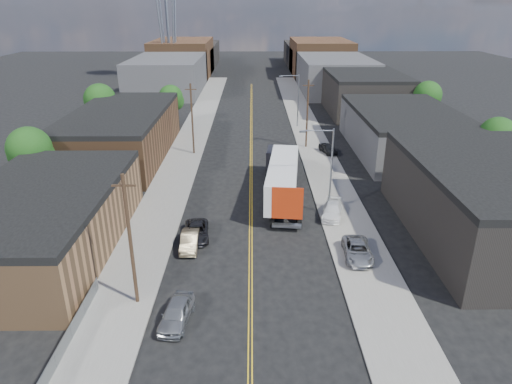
{
  "coord_description": "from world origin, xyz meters",
  "views": [
    {
      "loc": [
        0.18,
        -17.52,
        20.26
      ],
      "look_at": [
        0.53,
        24.82,
        2.5
      ],
      "focal_mm": 32.0,
      "sensor_mm": 36.0,
      "label": 1
    }
  ],
  "objects_px": {
    "semi_truck": "(282,175)",
    "car_right_lot_a": "(357,250)",
    "car_left_c": "(197,231)",
    "car_right_lot_b": "(332,210)",
    "car_ahead_truck": "(281,154)",
    "car_left_b": "(190,241)",
    "car_left_a": "(177,313)",
    "car_right_lot_c": "(328,148)"
  },
  "relations": [
    {
      "from": "semi_truck",
      "to": "car_right_lot_b",
      "type": "bearing_deg",
      "value": -42.65
    },
    {
      "from": "car_right_lot_c",
      "to": "car_ahead_truck",
      "type": "relative_size",
      "value": 0.72
    },
    {
      "from": "car_left_b",
      "to": "car_ahead_truck",
      "type": "bearing_deg",
      "value": 67.02
    },
    {
      "from": "semi_truck",
      "to": "car_right_lot_a",
      "type": "relative_size",
      "value": 3.6
    },
    {
      "from": "car_left_c",
      "to": "car_ahead_truck",
      "type": "xyz_separation_m",
      "value": [
        9.11,
        22.62,
        0.11
      ]
    },
    {
      "from": "car_left_b",
      "to": "car_right_lot_c",
      "type": "bearing_deg",
      "value": 56.85
    },
    {
      "from": "car_left_b",
      "to": "car_right_lot_c",
      "type": "relative_size",
      "value": 1.07
    },
    {
      "from": "semi_truck",
      "to": "car_right_lot_a",
      "type": "height_order",
      "value": "semi_truck"
    },
    {
      "from": "car_left_b",
      "to": "car_right_lot_b",
      "type": "distance_m",
      "value": 14.87
    },
    {
      "from": "car_left_b",
      "to": "car_right_lot_c",
      "type": "distance_m",
      "value": 31.48
    },
    {
      "from": "semi_truck",
      "to": "car_left_c",
      "type": "xyz_separation_m",
      "value": [
        -8.41,
        -9.68,
        -1.91
      ]
    },
    {
      "from": "car_left_c",
      "to": "car_right_lot_a",
      "type": "relative_size",
      "value": 0.98
    },
    {
      "from": "car_left_b",
      "to": "car_right_lot_b",
      "type": "relative_size",
      "value": 0.93
    },
    {
      "from": "car_right_lot_b",
      "to": "car_right_lot_c",
      "type": "relative_size",
      "value": 1.15
    },
    {
      "from": "car_right_lot_b",
      "to": "car_right_lot_c",
      "type": "distance_m",
      "value": 21.05
    },
    {
      "from": "semi_truck",
      "to": "car_left_c",
      "type": "relative_size",
      "value": 3.69
    },
    {
      "from": "car_right_lot_a",
      "to": "car_left_b",
      "type": "bearing_deg",
      "value": 175.82
    },
    {
      "from": "car_right_lot_b",
      "to": "car_left_a",
      "type": "bearing_deg",
      "value": -116.05
    },
    {
      "from": "semi_truck",
      "to": "car_left_c",
      "type": "distance_m",
      "value": 12.96
    },
    {
      "from": "car_left_b",
      "to": "car_right_lot_b",
      "type": "xyz_separation_m",
      "value": [
        13.61,
        6.0,
        0.11
      ]
    },
    {
      "from": "car_left_c",
      "to": "car_right_lot_b",
      "type": "distance_m",
      "value": 13.84
    },
    {
      "from": "car_left_b",
      "to": "car_right_lot_a",
      "type": "distance_m",
      "value": 14.58
    },
    {
      "from": "car_left_a",
      "to": "car_left_b",
      "type": "distance_m",
      "value": 10.19
    },
    {
      "from": "car_left_c",
      "to": "car_right_lot_a",
      "type": "height_order",
      "value": "car_right_lot_a"
    },
    {
      "from": "car_right_lot_a",
      "to": "car_right_lot_b",
      "type": "height_order",
      "value": "car_right_lot_a"
    },
    {
      "from": "car_right_lot_a",
      "to": "car_right_lot_c",
      "type": "xyz_separation_m",
      "value": [
        1.96,
        28.87,
        -0.0
      ]
    },
    {
      "from": "car_right_lot_b",
      "to": "car_ahead_truck",
      "type": "bearing_deg",
      "value": 115.65
    },
    {
      "from": "semi_truck",
      "to": "car_right_lot_a",
      "type": "bearing_deg",
      "value": -60.95
    },
    {
      "from": "car_left_b",
      "to": "car_right_lot_b",
      "type": "bearing_deg",
      "value": 22.06
    },
    {
      "from": "car_left_c",
      "to": "car_ahead_truck",
      "type": "bearing_deg",
      "value": 62.24
    },
    {
      "from": "car_left_b",
      "to": "car_right_lot_b",
      "type": "height_order",
      "value": "car_right_lot_b"
    },
    {
      "from": "car_left_a",
      "to": "car_right_lot_a",
      "type": "relative_size",
      "value": 0.91
    },
    {
      "from": "semi_truck",
      "to": "car_left_b",
      "type": "relative_size",
      "value": 4.15
    },
    {
      "from": "car_ahead_truck",
      "to": "car_left_c",
      "type": "bearing_deg",
      "value": -113.76
    },
    {
      "from": "semi_truck",
      "to": "car_left_a",
      "type": "distance_m",
      "value": 23.36
    },
    {
      "from": "car_left_a",
      "to": "car_right_lot_b",
      "type": "xyz_separation_m",
      "value": [
        13.2,
        16.18,
        0.05
      ]
    },
    {
      "from": "car_left_a",
      "to": "car_right_lot_c",
      "type": "height_order",
      "value": "car_left_a"
    },
    {
      "from": "car_left_a",
      "to": "car_left_c",
      "type": "height_order",
      "value": "car_left_a"
    },
    {
      "from": "semi_truck",
      "to": "car_left_b",
      "type": "distance_m",
      "value": 14.64
    },
    {
      "from": "semi_truck",
      "to": "car_right_lot_b",
      "type": "distance_m",
      "value": 7.53
    },
    {
      "from": "car_ahead_truck",
      "to": "car_right_lot_b",
      "type": "bearing_deg",
      "value": -79.34
    },
    {
      "from": "car_left_b",
      "to": "car_right_lot_a",
      "type": "bearing_deg",
      "value": -9.62
    }
  ]
}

